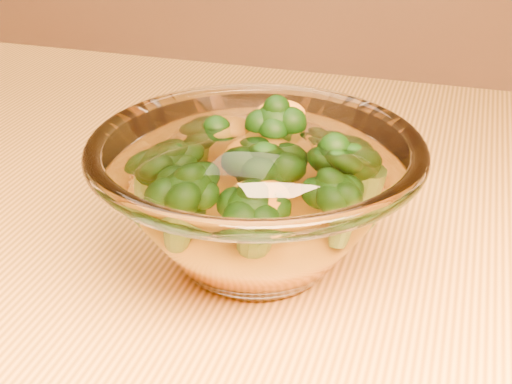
# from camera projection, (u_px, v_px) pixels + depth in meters

# --- Properties ---
(table) EXTENTS (1.20, 0.80, 0.75)m
(table) POSITION_uv_depth(u_px,v_px,m) (132.00, 356.00, 0.54)
(table) COLOR gold
(table) RESTS_ON ground
(glass_bowl) EXTENTS (0.21, 0.21, 0.09)m
(glass_bowl) POSITION_uv_depth(u_px,v_px,m) (256.00, 198.00, 0.45)
(glass_bowl) COLOR white
(glass_bowl) RESTS_ON table
(cheese_sauce) EXTENTS (0.12, 0.12, 0.03)m
(cheese_sauce) POSITION_uv_depth(u_px,v_px,m) (256.00, 225.00, 0.46)
(cheese_sauce) COLOR orange
(cheese_sauce) RESTS_ON glass_bowl
(broccoli_heap) EXTENTS (0.14, 0.12, 0.07)m
(broccoli_heap) POSITION_uv_depth(u_px,v_px,m) (258.00, 177.00, 0.44)
(broccoli_heap) COLOR black
(broccoli_heap) RESTS_ON cheese_sauce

